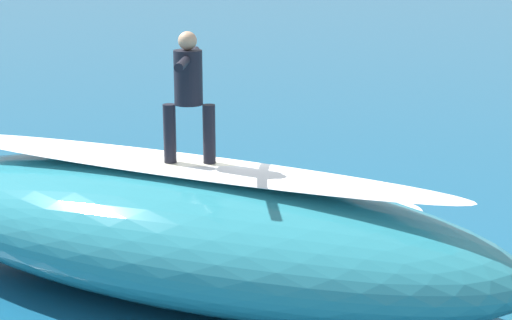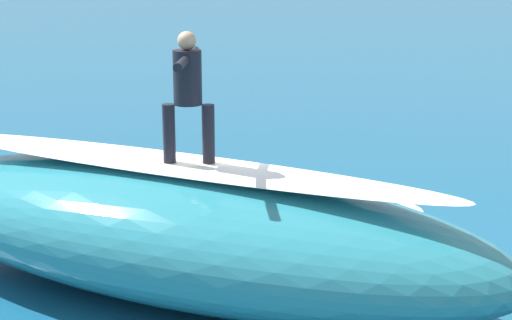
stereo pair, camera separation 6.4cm
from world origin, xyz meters
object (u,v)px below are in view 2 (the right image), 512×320
Objects in this scene: surfboard_riding at (189,166)px; surfer_paddling at (311,197)px; surfer_riding at (188,87)px; surfboard_paddling at (304,205)px.

surfboard_riding reaches higher than surfer_paddling.
surfer_riding is 4.90m from surfer_paddling.
surfboard_riding is 4.49m from surfboard_paddling.
surfer_paddling is (-0.13, 0.00, 0.16)m from surfboard_paddling.
surfboard_paddling is 0.21m from surfer_paddling.
surfboard_paddling is at bearing -111.38° from surfboard_riding.
surfboard_riding is at bearing 89.38° from surfer_paddling.
surfer_riding is 1.02× the size of surfer_paddling.
surfboard_riding is at bearing 91.13° from surfboard_paddling.
surfboard_paddling is (0.06, -4.14, -1.75)m from surfboard_riding.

